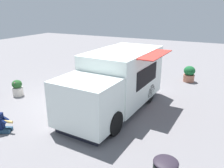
{
  "coord_description": "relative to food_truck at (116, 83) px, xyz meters",
  "views": [
    {
      "loc": [
        7.73,
        4.97,
        3.88
      ],
      "look_at": [
        -0.23,
        1.01,
        0.82
      ],
      "focal_mm": 36.23,
      "sensor_mm": 36.0,
      "label": 1
    }
  ],
  "objects": [
    {
      "name": "ground_plane",
      "position": [
        -0.23,
        -1.41,
        -1.07
      ],
      "size": [
        40.0,
        40.0,
        0.0
      ],
      "primitive_type": "plane",
      "color": "slate"
    },
    {
      "name": "planter_flowering_far",
      "position": [
        0.77,
        -4.61,
        -0.7
      ],
      "size": [
        0.49,
        0.49,
        0.74
      ],
      "color": "beige",
      "rests_on": "ground_plane"
    },
    {
      "name": "food_truck",
      "position": [
        0.0,
        0.0,
        0.0
      ],
      "size": [
        5.28,
        2.85,
        2.25
      ],
      "color": "white",
      "rests_on": "ground_plane"
    },
    {
      "name": "planter_flowering_side",
      "position": [
        -4.02,
        -1.84,
        -0.64
      ],
      "size": [
        0.56,
        0.56,
        0.81
      ],
      "color": "gray",
      "rests_on": "ground_plane"
    },
    {
      "name": "planter_flowering_near",
      "position": [
        -4.86,
        2.08,
        -0.64
      ],
      "size": [
        0.6,
        0.6,
        0.86
      ],
      "color": "#AA6B53",
      "rests_on": "ground_plane"
    }
  ]
}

